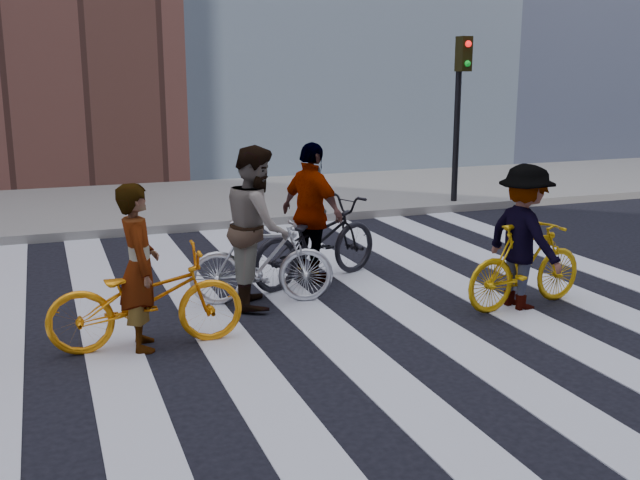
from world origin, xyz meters
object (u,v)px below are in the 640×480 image
traffic_signal (460,92)px  bike_silver_mid (262,262)px  rider_left (139,267)px  rider_right (524,237)px  bike_yellow_left (146,299)px  bike_dark_rear (316,241)px  rider_rear (312,213)px  bike_yellow_right (526,265)px  rider_mid (257,226)px

traffic_signal → bike_silver_mid: traffic_signal is taller
bike_silver_mid → rider_left: (-1.52, -0.97, 0.32)m
rider_right → bike_yellow_left: bearing=79.3°
bike_dark_rear → rider_rear: bearing=67.8°
bike_yellow_left → rider_right: size_ratio=1.14×
bike_yellow_right → rider_mid: bearing=59.9°
rider_right → bike_dark_rear: bearing=37.4°
rider_left → rider_right: size_ratio=0.99×
rider_left → rider_mid: rider_mid is taller
traffic_signal → bike_dark_rear: size_ratio=1.60×
rider_rear → rider_mid: bearing=103.8°
bike_yellow_left → rider_rear: 2.88m
bike_silver_mid → bike_yellow_left: bearing=136.1°
traffic_signal → rider_mid: traffic_signal is taller
traffic_signal → bike_yellow_left: (-6.81, -5.56, -1.78)m
bike_yellow_right → rider_right: bearing=82.3°
traffic_signal → bike_yellow_right: 6.55m
rider_left → bike_yellow_left: bearing=-87.5°
rider_left → rider_rear: bearing=-53.2°
bike_silver_mid → bike_dark_rear: (0.92, 0.67, 0.04)m
bike_yellow_left → traffic_signal: bearing=-48.3°
rider_mid → bike_yellow_right: bearing=-99.6°
rider_left → bike_yellow_right: bearing=-90.4°
rider_right → rider_rear: rider_rear is taller
bike_yellow_right → bike_yellow_left: bearing=79.4°
traffic_signal → bike_dark_rear: 6.16m
bike_yellow_left → rider_rear: rider_rear is taller
rider_right → rider_rear: (-1.91, 1.86, 0.07)m
bike_silver_mid → bike_yellow_right: bike_silver_mid is taller
bike_yellow_left → bike_silver_mid: 1.76m
rider_mid → bike_dark_rear: bearing=-42.7°
rider_left → rider_right: bearing=-90.5°
rider_left → bike_dark_rear: bearing=-53.7°
rider_left → rider_rear: size_ratio=0.91×
bike_yellow_right → rider_left: 4.37m
traffic_signal → bike_yellow_right: traffic_signal is taller
bike_yellow_left → rider_rear: size_ratio=1.05×
bike_yellow_left → rider_rear: bearing=-52.6°
rider_right → rider_left: bearing=79.4°
bike_silver_mid → bike_yellow_right: (2.83, -1.19, -0.01)m
bike_yellow_left → bike_yellow_right: (4.30, -0.22, 0.00)m
bike_yellow_left → rider_right: rider_right is taller
bike_yellow_left → rider_right: bearing=-90.5°
bike_yellow_right → rider_mid: (-2.88, 1.19, 0.44)m
traffic_signal → bike_yellow_left: traffic_signal is taller
bike_silver_mid → bike_yellow_right: 3.07m
bike_yellow_left → rider_right: 4.27m
bike_yellow_right → rider_left: rider_left is taller
traffic_signal → rider_rear: bearing=-138.7°
traffic_signal → rider_mid: 7.21m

